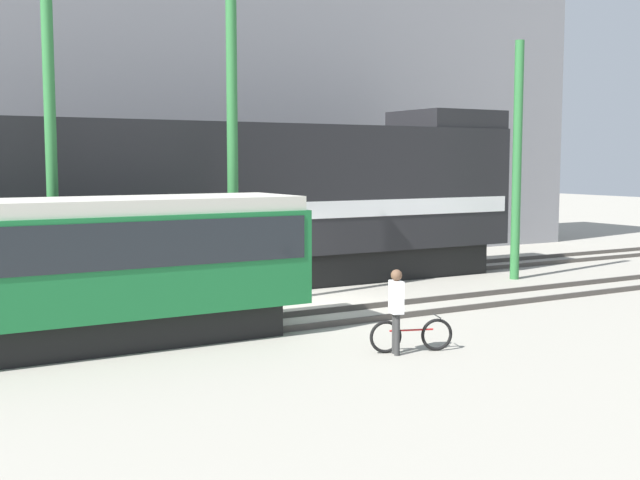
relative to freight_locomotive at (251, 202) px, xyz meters
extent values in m
plane|color=#9E998C|center=(0.12, -3.52, -2.53)|extent=(120.00, 120.00, 0.00)
cube|color=#47423D|center=(0.12, -6.16, -2.46)|extent=(60.00, 0.07, 0.14)
cube|color=#47423D|center=(0.12, -4.72, -2.46)|extent=(60.00, 0.07, 0.14)
cube|color=#47423D|center=(0.12, -0.72, -2.46)|extent=(60.00, 0.07, 0.14)
cube|color=#47423D|center=(0.12, 0.72, -2.46)|extent=(60.00, 0.07, 0.14)
cube|color=gray|center=(0.12, 8.00, 3.21)|extent=(35.79, 6.00, 11.47)
cube|color=black|center=(-0.14, 0.00, -2.03)|extent=(16.40, 2.55, 1.00)
cube|color=black|center=(-0.14, 0.00, 0.38)|extent=(17.83, 3.00, 3.81)
cube|color=white|center=(-0.14, 0.00, -0.19)|extent=(17.47, 3.04, 0.50)
cube|color=black|center=(7.28, 0.00, 2.58)|extent=(3.00, 2.85, 0.60)
cube|color=black|center=(-6.45, -5.44, -2.18)|extent=(8.39, 2.00, 0.70)
cube|color=#196B33|center=(-6.45, -5.44, -0.83)|extent=(9.53, 2.50, 2.01)
cube|color=#1E2328|center=(-6.45, -5.44, -0.37)|extent=(9.15, 2.54, 0.90)
cube|color=beige|center=(-6.45, -5.44, 0.33)|extent=(9.34, 2.38, 0.30)
torus|color=black|center=(-0.24, -9.17, -2.20)|extent=(0.63, 0.27, 0.65)
torus|color=black|center=(-1.24, -8.84, -2.20)|extent=(0.63, 0.27, 0.65)
cylinder|color=#B21E1E|center=(-0.74, -9.00, -2.09)|extent=(0.86, 0.32, 0.04)
cylinder|color=#B21E1E|center=(-1.09, -8.88, -2.06)|extent=(0.03, 0.03, 0.29)
cylinder|color=#262626|center=(-0.24, -9.17, -1.83)|extent=(0.16, 0.42, 0.02)
cylinder|color=#333333|center=(-1.10, -8.95, -2.12)|extent=(0.11, 0.11, 0.82)
cylinder|color=#333333|center=(-1.15, -9.10, -2.12)|extent=(0.11, 0.11, 0.82)
cube|color=white|center=(-1.13, -9.02, -1.40)|extent=(0.32, 0.41, 0.63)
sphere|color=brown|center=(-1.13, -9.02, -0.97)|extent=(0.22, 0.22, 0.22)
cylinder|color=#2D7238|center=(-6.22, -2.72, 1.15)|extent=(0.26, 0.26, 7.36)
cylinder|color=#2D7238|center=(-1.76, -2.72, 1.48)|extent=(0.28, 0.28, 8.01)
cylinder|color=#2D7238|center=(7.95, -2.72, 1.21)|extent=(0.28, 0.28, 7.47)
camera|label=1|loc=(-10.03, -21.54, 1.23)|focal=45.00mm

